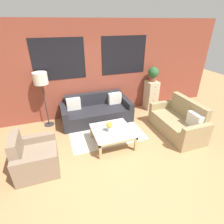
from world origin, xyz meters
TOP-DOWN VIEW (x-y plane):
  - ground_plane at (0.00, 0.00)m, footprint 16.00×16.00m
  - wall_back_brick at (0.00, 2.44)m, footprint 8.40×0.09m
  - rug at (-0.03, 1.24)m, footprint 1.94×1.40m
  - couch_dark at (-0.09, 1.95)m, footprint 2.06×0.88m
  - settee_vintage at (1.81, 0.56)m, footprint 0.80×1.55m
  - armchair_corner at (-1.77, 0.41)m, footprint 0.80×0.89m
  - coffee_table at (-0.03, 0.68)m, footprint 0.93×0.93m
  - floor_lamp at (-1.49, 2.13)m, footprint 0.37×0.37m
  - drawer_cabinet at (1.88, 2.15)m, footprint 0.36×0.43m
  - potted_plant at (1.88, 2.15)m, footprint 0.33×0.33m
  - flower_vase at (-0.10, 0.66)m, footprint 0.15×0.15m

SIDE VIEW (x-z plane):
  - ground_plane at x=0.00m, z-range 0.00..0.00m
  - rug at x=-0.03m, z-range 0.00..0.00m
  - armchair_corner at x=-1.77m, z-range -0.14..0.70m
  - couch_dark at x=-0.09m, z-range -0.11..0.67m
  - settee_vintage at x=1.81m, z-range -0.15..0.77m
  - coffee_table at x=-0.03m, z-range 0.14..0.54m
  - drawer_cabinet at x=1.88m, z-range 0.00..0.96m
  - flower_vase at x=-0.10m, z-range 0.42..0.67m
  - potted_plant at x=1.88m, z-range 0.99..1.46m
  - floor_lamp at x=-1.49m, z-range 0.56..2.12m
  - wall_back_brick at x=0.00m, z-range 0.01..2.81m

